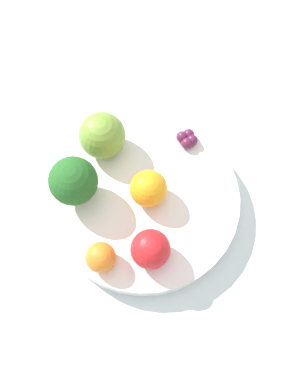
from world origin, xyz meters
TOP-DOWN VIEW (x-y plane):
  - ground_plane at (0.00, 0.00)m, footprint 6.00×6.00m
  - table_surface at (0.00, 0.00)m, footprint 1.20×1.20m
  - bowl at (0.00, 0.00)m, footprint 0.25×0.25m
  - broccoli at (-0.02, 0.08)m, footprint 0.06×0.06m
  - apple_red at (0.06, 0.07)m, footprint 0.06×0.06m
  - apple_green at (-0.08, -0.03)m, footprint 0.05×0.05m
  - orange_front at (0.00, -0.01)m, footprint 0.05×0.05m
  - orange_back at (-0.10, 0.03)m, footprint 0.04×0.04m
  - grape_cluster at (0.09, -0.04)m, footprint 0.03×0.03m

SIDE VIEW (x-z plane):
  - ground_plane at x=0.00m, z-range 0.00..0.00m
  - table_surface at x=0.00m, z-range 0.00..0.02m
  - bowl at x=0.00m, z-range 0.02..0.05m
  - grape_cluster at x=0.09m, z-range 0.05..0.07m
  - orange_back at x=-0.10m, z-range 0.05..0.09m
  - apple_green at x=-0.08m, z-range 0.05..0.10m
  - orange_front at x=0.00m, z-range 0.05..0.10m
  - apple_red at x=0.06m, z-range 0.05..0.11m
  - broccoli at x=-0.02m, z-range 0.05..0.12m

